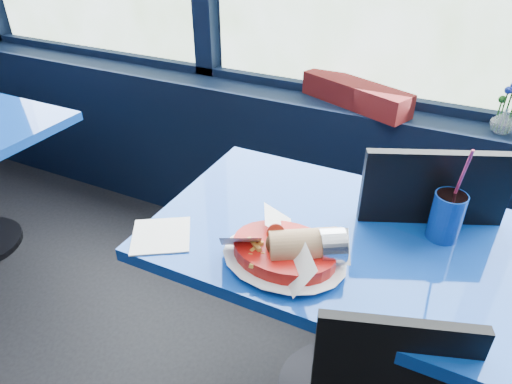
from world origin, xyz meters
name	(u,v)px	position (x,y,z in m)	size (l,w,h in m)	color
window_sill	(339,179)	(0.00, 2.87, 0.40)	(5.00, 0.26, 0.80)	black
near_table	(353,284)	(0.30, 2.00, 0.57)	(1.20, 0.70, 0.75)	black
chair_near_back	(436,250)	(0.51, 2.29, 0.57)	(0.58, 0.58, 0.98)	black
planter_box	(355,94)	(0.03, 2.86, 0.85)	(0.52, 0.13, 0.10)	maroon
flower_vase	(504,118)	(0.63, 2.83, 0.86)	(0.11, 0.11, 0.20)	silver
food_basket	(287,250)	(0.15, 1.81, 0.79)	(0.32, 0.31, 0.11)	#B8100C
ketchup_bottle	(422,188)	(0.42, 2.20, 0.84)	(0.06, 0.06, 0.22)	#B8100C
soda_cup	(447,215)	(0.51, 2.11, 0.83)	(0.09, 0.09, 0.30)	navy
napkin	(161,236)	(-0.22, 1.75, 0.75)	(0.16, 0.16, 0.00)	white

